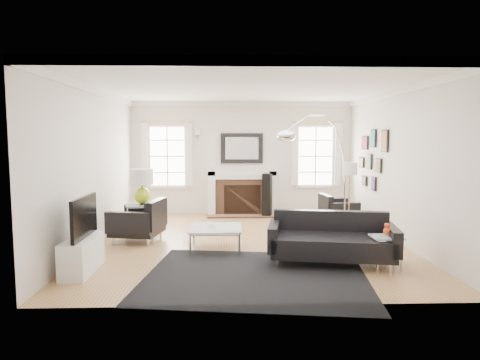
{
  "coord_description": "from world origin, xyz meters",
  "views": [
    {
      "loc": [
        -0.39,
        -7.71,
        1.91
      ],
      "look_at": [
        -0.13,
        0.3,
        1.12
      ],
      "focal_mm": 32.0,
      "sensor_mm": 36.0,
      "label": 1
    }
  ],
  "objects_px": {
    "armchair_left": "(141,222)",
    "arc_floor_lamp": "(318,168)",
    "gourd_lamp": "(142,184)",
    "armchair_right": "(336,210)",
    "sofa": "(331,241)",
    "fireplace": "(242,193)",
    "coffee_table": "(215,229)"
  },
  "relations": [
    {
      "from": "sofa",
      "to": "armchair_right",
      "type": "xyz_separation_m",
      "value": [
        0.86,
        3.0,
        -0.04
      ]
    },
    {
      "from": "armchair_right",
      "to": "arc_floor_lamp",
      "type": "xyz_separation_m",
      "value": [
        -0.68,
        -1.11,
        1.03
      ]
    },
    {
      "from": "fireplace",
      "to": "armchair_right",
      "type": "bearing_deg",
      "value": -28.23
    },
    {
      "from": "coffee_table",
      "to": "arc_floor_lamp",
      "type": "relative_size",
      "value": 0.36
    },
    {
      "from": "armchair_right",
      "to": "sofa",
      "type": "bearing_deg",
      "value": -105.95
    },
    {
      "from": "armchair_right",
      "to": "gourd_lamp",
      "type": "distance_m",
      "value": 4.3
    },
    {
      "from": "armchair_right",
      "to": "arc_floor_lamp",
      "type": "height_order",
      "value": "arc_floor_lamp"
    },
    {
      "from": "armchair_right",
      "to": "gourd_lamp",
      "type": "bearing_deg",
      "value": -166.67
    },
    {
      "from": "armchair_right",
      "to": "armchair_left",
      "type": "bearing_deg",
      "value": -159.26
    },
    {
      "from": "armchair_left",
      "to": "fireplace",
      "type": "bearing_deg",
      "value": 53.24
    },
    {
      "from": "sofa",
      "to": "gourd_lamp",
      "type": "relative_size",
      "value": 2.92
    },
    {
      "from": "armchair_right",
      "to": "gourd_lamp",
      "type": "height_order",
      "value": "gourd_lamp"
    },
    {
      "from": "fireplace",
      "to": "gourd_lamp",
      "type": "height_order",
      "value": "gourd_lamp"
    },
    {
      "from": "arc_floor_lamp",
      "to": "gourd_lamp",
      "type": "bearing_deg",
      "value": 177.8
    },
    {
      "from": "sofa",
      "to": "armchair_right",
      "type": "height_order",
      "value": "sofa"
    },
    {
      "from": "armchair_left",
      "to": "arc_floor_lamp",
      "type": "relative_size",
      "value": 0.44
    },
    {
      "from": "fireplace",
      "to": "sofa",
      "type": "bearing_deg",
      "value": -73.45
    },
    {
      "from": "fireplace",
      "to": "arc_floor_lamp",
      "type": "distance_m",
      "value": 2.74
    },
    {
      "from": "fireplace",
      "to": "armchair_left",
      "type": "xyz_separation_m",
      "value": [
        -1.98,
        -2.65,
        -0.19
      ]
    },
    {
      "from": "armchair_left",
      "to": "armchair_right",
      "type": "xyz_separation_m",
      "value": [
        4.06,
        1.54,
        -0.06
      ]
    },
    {
      "from": "sofa",
      "to": "armchair_left",
      "type": "bearing_deg",
      "value": 155.51
    },
    {
      "from": "armchair_left",
      "to": "arc_floor_lamp",
      "type": "bearing_deg",
      "value": 7.19
    },
    {
      "from": "coffee_table",
      "to": "gourd_lamp",
      "type": "distance_m",
      "value": 2.02
    },
    {
      "from": "sofa",
      "to": "arc_floor_lamp",
      "type": "relative_size",
      "value": 0.82
    },
    {
      "from": "armchair_left",
      "to": "coffee_table",
      "type": "xyz_separation_m",
      "value": [
        1.4,
        -0.67,
        0.0
      ]
    },
    {
      "from": "fireplace",
      "to": "armchair_left",
      "type": "height_order",
      "value": "fireplace"
    },
    {
      "from": "coffee_table",
      "to": "gourd_lamp",
      "type": "relative_size",
      "value": 1.27
    },
    {
      "from": "armchair_left",
      "to": "arc_floor_lamp",
      "type": "distance_m",
      "value": 3.55
    },
    {
      "from": "gourd_lamp",
      "to": "armchair_left",
      "type": "bearing_deg",
      "value": -83.3
    },
    {
      "from": "armchair_right",
      "to": "arc_floor_lamp",
      "type": "relative_size",
      "value": 0.35
    },
    {
      "from": "armchair_right",
      "to": "coffee_table",
      "type": "xyz_separation_m",
      "value": [
        -2.66,
        -2.21,
        0.06
      ]
    },
    {
      "from": "fireplace",
      "to": "coffee_table",
      "type": "relative_size",
      "value": 1.94
    }
  ]
}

